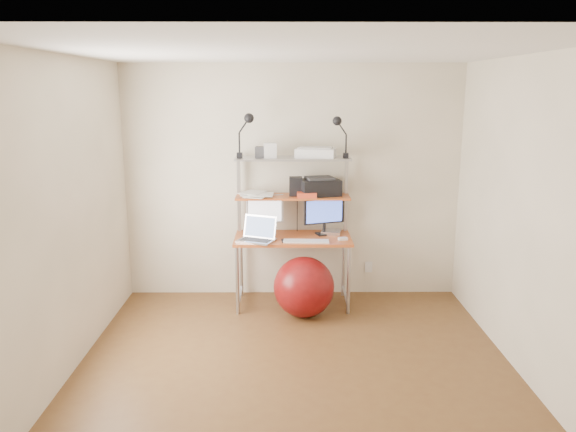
# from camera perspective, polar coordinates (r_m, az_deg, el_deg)

# --- Properties ---
(room) EXTENTS (3.60, 3.60, 3.60)m
(room) POSITION_cam_1_polar(r_m,az_deg,el_deg) (4.28, 0.78, -0.52)
(room) COLOR brown
(room) RESTS_ON ground
(computer_desk) EXTENTS (1.20, 0.60, 1.57)m
(computer_desk) POSITION_cam_1_polar(r_m,az_deg,el_deg) (5.81, 0.48, 0.07)
(computer_desk) COLOR #AF5622
(computer_desk) RESTS_ON ground
(desktop) EXTENTS (1.20, 0.60, 0.00)m
(desktop) POSITION_cam_1_polar(r_m,az_deg,el_deg) (5.81, 0.49, -2.14)
(desktop) COLOR #AF5622
(desktop) RESTS_ON computer_desk
(mid_shelf) EXTENTS (1.18, 0.34, 0.00)m
(mid_shelf) POSITION_cam_1_polar(r_m,az_deg,el_deg) (5.84, 0.48, 2.09)
(mid_shelf) COLOR #AF5622
(mid_shelf) RESTS_ON computer_desk
(top_shelf) EXTENTS (1.18, 0.34, 0.00)m
(top_shelf) POSITION_cam_1_polar(r_m,az_deg,el_deg) (5.78, 0.49, 5.99)
(top_shelf) COLOR #A4A4A9
(top_shelf) RESTS_ON computer_desk
(floor) EXTENTS (3.60, 3.60, 0.00)m
(floor) POSITION_cam_1_polar(r_m,az_deg,el_deg) (4.73, 0.74, -15.42)
(floor) COLOR brown
(floor) RESTS_ON ground
(wall_outlet) EXTENTS (0.08, 0.01, 0.12)m
(wall_outlet) POSITION_cam_1_polar(r_m,az_deg,el_deg) (6.33, 8.18, -5.15)
(wall_outlet) COLOR silver
(wall_outlet) RESTS_ON room
(monitor_silver) EXTENTS (0.39, 0.19, 0.44)m
(monitor_silver) POSITION_cam_1_polar(r_m,az_deg,el_deg) (5.87, -2.35, 0.39)
(monitor_silver) COLOR #B6B7BB
(monitor_silver) RESTS_ON desktop
(monitor_black) EXTENTS (0.43, 0.19, 0.45)m
(monitor_black) POSITION_cam_1_polar(r_m,az_deg,el_deg) (5.88, 3.71, 0.28)
(monitor_black) COLOR black
(monitor_black) RESTS_ON desktop
(laptop) EXTENTS (0.43, 0.39, 0.31)m
(laptop) POSITION_cam_1_polar(r_m,az_deg,el_deg) (5.68, -3.05, -1.96)
(laptop) COLOR #B9B8BD
(laptop) RESTS_ON desktop
(keyboard) EXTENTS (0.46, 0.15, 0.01)m
(keyboard) POSITION_cam_1_polar(r_m,az_deg,el_deg) (5.63, 1.85, -2.56)
(keyboard) COLOR silver
(keyboard) RESTS_ON desktop
(mouse) EXTENTS (0.10, 0.07, 0.03)m
(mouse) POSITION_cam_1_polar(r_m,az_deg,el_deg) (5.71, 5.60, -2.32)
(mouse) COLOR silver
(mouse) RESTS_ON desktop
(mac_mini) EXTENTS (0.23, 0.23, 0.04)m
(mac_mini) POSITION_cam_1_polar(r_m,az_deg,el_deg) (5.95, 4.43, -1.62)
(mac_mini) COLOR #B9B8BD
(mac_mini) RESTS_ON desktop
(phone) EXTENTS (0.08, 0.13, 0.01)m
(phone) POSITION_cam_1_polar(r_m,az_deg,el_deg) (5.64, -0.31, -2.54)
(phone) COLOR black
(phone) RESTS_ON desktop
(printer) EXTENTS (0.46, 0.37, 0.19)m
(printer) POSITION_cam_1_polar(r_m,az_deg,el_deg) (5.85, 3.21, 2.99)
(printer) COLOR black
(printer) RESTS_ON mid_shelf
(nas_cube) EXTENTS (0.14, 0.14, 0.19)m
(nas_cube) POSITION_cam_1_polar(r_m,az_deg,el_deg) (5.83, 0.79, 3.03)
(nas_cube) COLOR black
(nas_cube) RESTS_ON mid_shelf
(red_box) EXTENTS (0.20, 0.13, 0.05)m
(red_box) POSITION_cam_1_polar(r_m,az_deg,el_deg) (5.73, 1.92, 2.16)
(red_box) COLOR red
(red_box) RESTS_ON mid_shelf
(scanner) EXTENTS (0.44, 0.33, 0.10)m
(scanner) POSITION_cam_1_polar(r_m,az_deg,el_deg) (5.79, 2.82, 6.48)
(scanner) COLOR silver
(scanner) RESTS_ON top_shelf
(box_white) EXTENTS (0.14, 0.12, 0.15)m
(box_white) POSITION_cam_1_polar(r_m,az_deg,el_deg) (5.75, -1.82, 6.69)
(box_white) COLOR silver
(box_white) RESTS_ON top_shelf
(box_grey) EXTENTS (0.11, 0.11, 0.11)m
(box_grey) POSITION_cam_1_polar(r_m,az_deg,el_deg) (5.78, -2.78, 6.52)
(box_grey) COLOR #313033
(box_grey) RESTS_ON top_shelf
(clip_lamp_left) EXTENTS (0.18, 0.10, 0.45)m
(clip_lamp_left) POSITION_cam_1_polar(r_m,az_deg,el_deg) (5.69, -4.19, 9.16)
(clip_lamp_left) COLOR black
(clip_lamp_left) RESTS_ON top_shelf
(clip_lamp_right) EXTENTS (0.17, 0.09, 0.42)m
(clip_lamp_right) POSITION_cam_1_polar(r_m,az_deg,el_deg) (5.70, 5.20, 8.92)
(clip_lamp_right) COLOR black
(clip_lamp_right) RESTS_ON top_shelf
(exercise_ball) EXTENTS (0.61, 0.61, 0.61)m
(exercise_ball) POSITION_cam_1_polar(r_m,az_deg,el_deg) (5.65, 1.63, -7.22)
(exercise_ball) COLOR maroon
(exercise_ball) RESTS_ON floor
(paper_stack) EXTENTS (0.38, 0.43, 0.03)m
(paper_stack) POSITION_cam_1_polar(r_m,az_deg,el_deg) (5.85, -3.38, 2.23)
(paper_stack) COLOR white
(paper_stack) RESTS_ON mid_shelf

